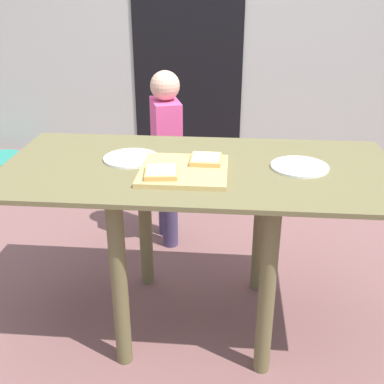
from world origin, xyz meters
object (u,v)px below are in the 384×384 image
cutting_board (184,170)px  child_left (167,150)px  plate_white_left (131,158)px  dining_table (198,199)px  pizza_slice_far_right (206,159)px  pizza_slice_near_left (161,172)px  garden_hose_coil (1,159)px  plate_white_right (300,167)px

cutting_board → child_left: size_ratio=0.33×
plate_white_left → cutting_board: bearing=-28.4°
dining_table → pizza_slice_far_right: bearing=13.4°
pizza_slice_far_right → dining_table: bearing=-166.6°
pizza_slice_near_left → garden_hose_coil: bearing=129.8°
dining_table → pizza_slice_far_right: size_ratio=11.53×
cutting_board → plate_white_left: bearing=151.6°
cutting_board → pizza_slice_near_left: pizza_slice_near_left is taller
pizza_slice_far_right → cutting_board: bearing=-135.2°
cutting_board → plate_white_left: (-0.23, 0.13, -0.00)m
cutting_board → plate_white_left: size_ratio=1.47×
child_left → dining_table: bearing=-72.4°
pizza_slice_far_right → plate_white_left: 0.32m
dining_table → plate_white_left: size_ratio=6.90×
plate_white_right → garden_hose_coil: plate_white_right is taller
plate_white_right → child_left: bearing=131.5°
pizza_slice_near_left → pizza_slice_far_right: same height
dining_table → plate_white_right: (0.40, 0.02, 0.15)m
plate_white_right → garden_hose_coil: 3.02m
pizza_slice_near_left → child_left: child_left is taller
pizza_slice_far_right → garden_hose_coil: bearing=134.5°
dining_table → child_left: size_ratio=1.56×
garden_hose_coil → pizza_slice_near_left: bearing=-50.2°
dining_table → garden_hose_coil: 2.71m
cutting_board → pizza_slice_far_right: bearing=44.8°
pizza_slice_near_left → plate_white_right: pizza_slice_near_left is taller
child_left → garden_hose_coil: (-1.60, 1.17, -0.55)m
cutting_board → garden_hose_coil: 2.77m
pizza_slice_far_right → garden_hose_coil: size_ratio=0.34×
pizza_slice_near_left → garden_hose_coil: (-1.71, 2.05, -0.77)m
plate_white_left → garden_hose_coil: plate_white_left is taller
child_left → garden_hose_coil: bearing=143.8°
pizza_slice_far_right → garden_hose_coil: 2.77m
dining_table → plate_white_right: bearing=2.3°
plate_white_right → garden_hose_coil: bearing=139.8°
cutting_board → plate_white_left: cutting_board is taller
pizza_slice_near_left → plate_white_right: bearing=16.7°
cutting_board → child_left: (-0.18, 0.81, -0.21)m
pizza_slice_far_right → plate_white_left: pizza_slice_far_right is taller
pizza_slice_far_right → child_left: bearing=109.9°
dining_table → pizza_slice_far_right: 0.18m
plate_white_right → pizza_slice_far_right: bearing=-178.6°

